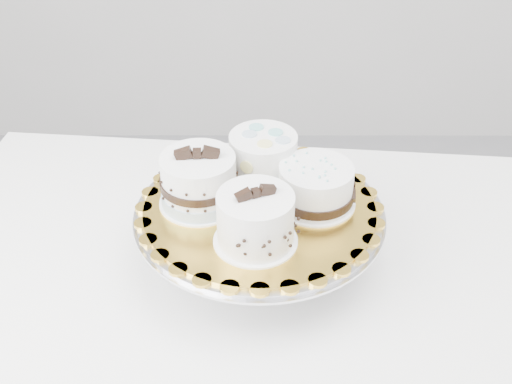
{
  "coord_description": "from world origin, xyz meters",
  "views": [
    {
      "loc": [
        -0.12,
        -0.64,
        1.42
      ],
      "look_at": [
        -0.12,
        0.1,
        0.89
      ],
      "focal_mm": 45.0,
      "sensor_mm": 36.0,
      "label": 1
    }
  ],
  "objects_px": {
    "cake_board": "(259,208)",
    "cake_ribbon": "(316,187)",
    "table": "(278,321)",
    "cake_swirl": "(255,221)",
    "cake_banded": "(199,182)",
    "cake_dots": "(263,157)",
    "cake_stand": "(259,226)"
  },
  "relations": [
    {
      "from": "cake_board",
      "to": "cake_ribbon",
      "type": "xyz_separation_m",
      "value": [
        0.08,
        0.01,
        0.03
      ]
    },
    {
      "from": "table",
      "to": "cake_swirl",
      "type": "distance_m",
      "value": 0.23
    },
    {
      "from": "table",
      "to": "cake_ribbon",
      "type": "relative_size",
      "value": 9.84
    },
    {
      "from": "cake_banded",
      "to": "cake_dots",
      "type": "relative_size",
      "value": 0.95
    },
    {
      "from": "cake_board",
      "to": "table",
      "type": "bearing_deg",
      "value": -59.94
    },
    {
      "from": "cake_banded",
      "to": "cake_ribbon",
      "type": "relative_size",
      "value": 0.95
    },
    {
      "from": "cake_dots",
      "to": "cake_board",
      "type": "bearing_deg",
      "value": -79.38
    },
    {
      "from": "cake_swirl",
      "to": "cake_ribbon",
      "type": "distance_m",
      "value": 0.12
    },
    {
      "from": "cake_stand",
      "to": "cake_swirl",
      "type": "height_order",
      "value": "cake_swirl"
    },
    {
      "from": "cake_board",
      "to": "cake_swirl",
      "type": "xyz_separation_m",
      "value": [
        -0.01,
        -0.08,
        0.04
      ]
    },
    {
      "from": "cake_swirl",
      "to": "cake_dots",
      "type": "xyz_separation_m",
      "value": [
        0.01,
        0.15,
        0.0
      ]
    },
    {
      "from": "table",
      "to": "cake_dots",
      "type": "relative_size",
      "value": 9.8
    },
    {
      "from": "cake_stand",
      "to": "cake_swirl",
      "type": "xyz_separation_m",
      "value": [
        -0.01,
        -0.08,
        0.07
      ]
    },
    {
      "from": "table",
      "to": "cake_board",
      "type": "xyz_separation_m",
      "value": [
        -0.03,
        0.05,
        0.18
      ]
    },
    {
      "from": "cake_swirl",
      "to": "cake_banded",
      "type": "relative_size",
      "value": 1.13
    },
    {
      "from": "cake_board",
      "to": "cake_swirl",
      "type": "distance_m",
      "value": 0.09
    },
    {
      "from": "cake_stand",
      "to": "cake_banded",
      "type": "xyz_separation_m",
      "value": [
        -0.09,
        0.01,
        0.07
      ]
    },
    {
      "from": "cake_stand",
      "to": "cake_dots",
      "type": "relative_size",
      "value": 2.93
    },
    {
      "from": "cake_swirl",
      "to": "cake_banded",
      "type": "distance_m",
      "value": 0.12
    },
    {
      "from": "table",
      "to": "cake_banded",
      "type": "height_order",
      "value": "cake_banded"
    },
    {
      "from": "cake_stand",
      "to": "cake_dots",
      "type": "bearing_deg",
      "value": 85.71
    },
    {
      "from": "table",
      "to": "cake_board",
      "type": "height_order",
      "value": "cake_board"
    },
    {
      "from": "cake_stand",
      "to": "cake_dots",
      "type": "height_order",
      "value": "cake_dots"
    },
    {
      "from": "table",
      "to": "cake_banded",
      "type": "relative_size",
      "value": 10.31
    },
    {
      "from": "table",
      "to": "cake_stand",
      "type": "relative_size",
      "value": 3.34
    },
    {
      "from": "cake_ribbon",
      "to": "cake_banded",
      "type": "bearing_deg",
      "value": -174.87
    },
    {
      "from": "cake_board",
      "to": "cake_stand",
      "type": "bearing_deg",
      "value": 90.0
    },
    {
      "from": "cake_swirl",
      "to": "cake_ribbon",
      "type": "xyz_separation_m",
      "value": [
        0.09,
        0.09,
        -0.01
      ]
    },
    {
      "from": "cake_stand",
      "to": "cake_board",
      "type": "xyz_separation_m",
      "value": [
        0.0,
        -0.0,
        0.03
      ]
    },
    {
      "from": "cake_swirl",
      "to": "cake_banded",
      "type": "bearing_deg",
      "value": 110.18
    },
    {
      "from": "cake_banded",
      "to": "cake_ribbon",
      "type": "height_order",
      "value": "cake_banded"
    },
    {
      "from": "cake_banded",
      "to": "cake_stand",
      "type": "bearing_deg",
      "value": -9.7
    }
  ]
}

